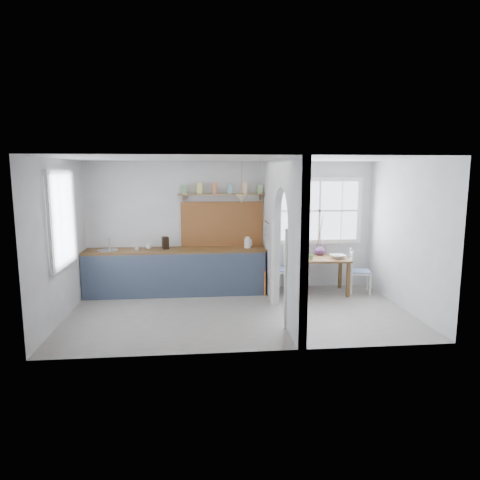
{
  "coord_description": "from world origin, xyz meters",
  "views": [
    {
      "loc": [
        -0.68,
        -6.99,
        2.38
      ],
      "look_at": [
        0.04,
        0.33,
        1.21
      ],
      "focal_mm": 32.0,
      "sensor_mm": 36.0,
      "label": 1
    }
  ],
  "objects": [
    {
      "name": "knife_block",
      "position": [
        -1.33,
        1.34,
        1.02
      ],
      "size": [
        0.15,
        0.18,
        0.24
      ],
      "primitive_type": "cube",
      "rotation": [
        0.0,
        0.0,
        0.32
      ],
      "color": "black",
      "rests_on": "counter"
    },
    {
      "name": "dining_table",
      "position": [
        1.68,
        1.11,
        0.36
      ],
      "size": [
        1.21,
        0.86,
        0.71
      ],
      "primitive_type": null,
      "rotation": [
        0.0,
        0.0,
        -0.09
      ],
      "color": "brown",
      "rests_on": "floor"
    },
    {
      "name": "ceiling",
      "position": [
        0.0,
        0.0,
        2.6
      ],
      "size": [
        5.8,
        3.2,
        0.01
      ],
      "primitive_type": "cube",
      "color": "#BABABA",
      "rests_on": "walls"
    },
    {
      "name": "mug_b",
      "position": [
        -1.65,
        1.35,
        0.95
      ],
      "size": [
        0.17,
        0.17,
        0.1
      ],
      "primitive_type": "imported",
      "rotation": [
        0.0,
        0.0,
        0.37
      ],
      "color": "white",
      "rests_on": "counter"
    },
    {
      "name": "sink",
      "position": [
        -2.43,
        1.3,
        0.89
      ],
      "size": [
        0.4,
        0.4,
        0.02
      ],
      "primitive_type": "cylinder",
      "color": "silver",
      "rests_on": "counter"
    },
    {
      "name": "towel_orange",
      "position": [
        0.58,
        0.93,
        0.25
      ],
      "size": [
        0.02,
        0.03,
        0.49
      ],
      "primitive_type": "cube",
      "color": "orange",
      "rests_on": "counter"
    },
    {
      "name": "kettle",
      "position": [
        0.28,
        1.32,
        1.01
      ],
      "size": [
        0.21,
        0.18,
        0.21
      ],
      "primitive_type": null,
      "rotation": [
        0.0,
        0.0,
        0.26
      ],
      "color": "white",
      "rests_on": "counter"
    },
    {
      "name": "utensil_rail",
      "position": [
        0.61,
        0.9,
        1.45
      ],
      "size": [
        0.02,
        0.5,
        0.02
      ],
      "primitive_type": "cylinder",
      "rotation": [
        1.57,
        0.0,
        0.0
      ],
      "color": "silver",
      "rests_on": "partition"
    },
    {
      "name": "chair_left",
      "position": [
        0.85,
        1.12,
        0.49
      ],
      "size": [
        0.48,
        0.48,
        0.98
      ],
      "primitive_type": null,
      "rotation": [
        0.0,
        0.0,
        -1.5
      ],
      "color": "silver",
      "rests_on": "floor"
    },
    {
      "name": "jar",
      "position": [
        -1.32,
        1.42,
        0.99
      ],
      "size": [
        0.15,
        0.15,
        0.18
      ],
      "primitive_type": "cylinder",
      "rotation": [
        0.0,
        0.0,
        0.39
      ],
      "color": "olive",
      "rests_on": "counter"
    },
    {
      "name": "vase",
      "position": [
        1.78,
        1.37,
        0.82
      ],
      "size": [
        0.22,
        0.22,
        0.22
      ],
      "primitive_type": "imported",
      "rotation": [
        0.0,
        0.0,
        0.03
      ],
      "color": "#5D3266",
      "rests_on": "dining_table"
    },
    {
      "name": "floor",
      "position": [
        0.0,
        0.0,
        0.0
      ],
      "size": [
        5.8,
        3.2,
        0.01
      ],
      "primitive_type": "cube",
      "color": "gray",
      "rests_on": "ground"
    },
    {
      "name": "table_cup",
      "position": [
        1.48,
        0.94,
        0.76
      ],
      "size": [
        0.12,
        0.12,
        0.09
      ],
      "primitive_type": "imported",
      "rotation": [
        0.0,
        0.0,
        0.25
      ],
      "color": "#579458",
      "rests_on": "dining_table"
    },
    {
      "name": "towel_magenta",
      "position": [
        0.58,
        0.99,
        0.28
      ],
      "size": [
        0.02,
        0.03,
        0.49
      ],
      "primitive_type": "cube",
      "color": "#AC2860",
      "rests_on": "counter"
    },
    {
      "name": "nook_window",
      "position": [
        1.8,
        1.56,
        1.6
      ],
      "size": [
        1.76,
        0.1,
        1.3
      ],
      "primitive_type": null,
      "color": "white",
      "rests_on": "walls"
    },
    {
      "name": "shelf",
      "position": [
        -0.2,
        1.49,
        2.0
      ],
      "size": [
        1.75,
        0.2,
        0.21
      ],
      "color": "#99784F",
      "rests_on": "walls"
    },
    {
      "name": "backsplash",
      "position": [
        -0.2,
        1.58,
        1.35
      ],
      "size": [
        1.65,
        0.03,
        0.9
      ],
      "primitive_type": "cube",
      "color": "#95542E",
      "rests_on": "walls"
    },
    {
      "name": "walls",
      "position": [
        0.0,
        0.0,
        1.3
      ],
      "size": [
        5.81,
        3.21,
        2.6
      ],
      "color": "#BABABA",
      "rests_on": "floor"
    },
    {
      "name": "pendant_lamp",
      "position": [
        0.15,
        1.15,
        1.88
      ],
      "size": [
        0.26,
        0.26,
        0.16
      ],
      "primitive_type": "cone",
      "color": "beige",
      "rests_on": "ceiling"
    },
    {
      "name": "kitchen_window",
      "position": [
        -2.87,
        0.0,
        1.65
      ],
      "size": [
        0.1,
        1.16,
        1.5
      ],
      "primitive_type": null,
      "color": "white",
      "rests_on": "walls"
    },
    {
      "name": "partition",
      "position": [
        0.7,
        0.06,
        1.45
      ],
      "size": [
        0.12,
        3.2,
        2.6
      ],
      "color": "#BABABA",
      "rests_on": "floor"
    },
    {
      "name": "bowl",
      "position": [
        2.03,
        1.0,
        0.75
      ],
      "size": [
        0.35,
        0.35,
        0.07
      ],
      "primitive_type": "imported",
      "rotation": [
        0.0,
        0.0,
        0.24
      ],
      "color": "white",
      "rests_on": "dining_table"
    },
    {
      "name": "mug_a",
      "position": [
        -1.87,
        1.24,
        0.95
      ],
      "size": [
        0.12,
        0.12,
        0.1
      ],
      "primitive_type": "imported",
      "rotation": [
        0.0,
        0.0,
        0.17
      ],
      "color": "silver",
      "rests_on": "counter"
    },
    {
      "name": "counter",
      "position": [
        -1.13,
        1.33,
        0.46
      ],
      "size": [
        3.5,
        0.6,
        0.9
      ],
      "color": "brown",
      "rests_on": "floor"
    },
    {
      "name": "plate",
      "position": [
        1.37,
        1.11,
        0.72
      ],
      "size": [
        0.21,
        0.21,
        0.02
      ],
      "primitive_type": "cylinder",
      "rotation": [
        0.0,
        0.0,
        -0.13
      ],
      "color": "black",
      "rests_on": "dining_table"
    },
    {
      "name": "chair_right",
      "position": [
        2.51,
        1.03,
        0.43
      ],
      "size": [
        0.48,
        0.48,
        0.87
      ],
      "primitive_type": null,
      "rotation": [
        0.0,
        0.0,
        1.33
      ],
      "color": "silver",
      "rests_on": "floor"
    }
  ]
}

